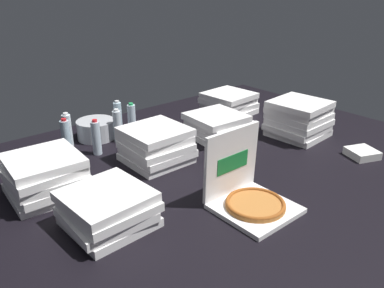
% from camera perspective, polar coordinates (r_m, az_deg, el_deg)
% --- Properties ---
extents(ground_plane, '(3.20, 2.40, 0.02)m').
position_cam_1_polar(ground_plane, '(2.30, 2.31, -3.95)').
color(ground_plane, black).
extents(open_pizza_box, '(0.35, 0.36, 0.37)m').
position_cam_1_polar(open_pizza_box, '(1.93, 8.23, -7.15)').
color(open_pizza_box, white).
rests_on(open_pizza_box, ground_plane).
extents(pizza_stack_left_far, '(0.39, 0.39, 0.26)m').
position_cam_1_polar(pizza_stack_left_far, '(2.83, 15.33, 3.61)').
color(pizza_stack_left_far, white).
rests_on(pizza_stack_left_far, ground_plane).
extents(pizza_stack_right_near, '(0.38, 0.38, 0.17)m').
position_cam_1_polar(pizza_stack_right_near, '(1.81, -12.22, -9.31)').
color(pizza_stack_right_near, white).
rests_on(pizza_stack_right_near, ground_plane).
extents(pizza_stack_left_mid, '(0.39, 0.40, 0.17)m').
position_cam_1_polar(pizza_stack_left_mid, '(2.72, 3.84, 2.66)').
color(pizza_stack_left_mid, white).
rests_on(pizza_stack_left_mid, ground_plane).
extents(pizza_stack_right_mid, '(0.39, 0.39, 0.17)m').
position_cam_1_polar(pizza_stack_right_mid, '(3.24, 5.41, 6.03)').
color(pizza_stack_right_mid, white).
rests_on(pizza_stack_right_mid, ground_plane).
extents(pizza_stack_center_near, '(0.38, 0.39, 0.21)m').
position_cam_1_polar(pizza_stack_center_near, '(2.13, -20.71, -4.41)').
color(pizza_stack_center_near, white).
rests_on(pizza_stack_center_near, ground_plane).
extents(pizza_stack_center_far, '(0.37, 0.38, 0.21)m').
position_cam_1_polar(pizza_stack_center_far, '(2.36, -5.30, -0.15)').
color(pizza_stack_center_far, white).
rests_on(pizza_stack_center_far, ground_plane).
extents(ice_bucket, '(0.26, 0.26, 0.13)m').
position_cam_1_polar(ice_bucket, '(2.79, -13.85, 2.10)').
color(ice_bucket, '#B7BABF').
rests_on(ice_bucket, ground_plane).
extents(water_bottle_0, '(0.06, 0.06, 0.23)m').
position_cam_1_polar(water_bottle_0, '(2.80, -8.80, 3.58)').
color(water_bottle_0, silver).
rests_on(water_bottle_0, ground_plane).
extents(water_bottle_1, '(0.06, 0.06, 0.23)m').
position_cam_1_polar(water_bottle_1, '(2.59, -17.95, 1.03)').
color(water_bottle_1, silver).
rests_on(water_bottle_1, ground_plane).
extents(water_bottle_2, '(0.06, 0.06, 0.23)m').
position_cam_1_polar(water_bottle_2, '(2.70, -17.73, 1.93)').
color(water_bottle_2, white).
rests_on(water_bottle_2, ground_plane).
extents(water_bottle_3, '(0.06, 0.06, 0.23)m').
position_cam_1_polar(water_bottle_3, '(2.87, -10.77, 3.93)').
color(water_bottle_3, silver).
rests_on(water_bottle_3, ground_plane).
extents(water_bottle_4, '(0.06, 0.06, 0.23)m').
position_cam_1_polar(water_bottle_4, '(2.52, -13.83, 0.90)').
color(water_bottle_4, silver).
rests_on(water_bottle_4, ground_plane).
extents(water_bottle_5, '(0.06, 0.06, 0.23)m').
position_cam_1_polar(water_bottle_5, '(2.69, -10.85, 2.59)').
color(water_bottle_5, white).
rests_on(water_bottle_5, ground_plane).
extents(napkin_pile, '(0.21, 0.21, 0.05)m').
position_cam_1_polar(napkin_pile, '(2.67, 23.63, -1.24)').
color(napkin_pile, white).
rests_on(napkin_pile, ground_plane).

